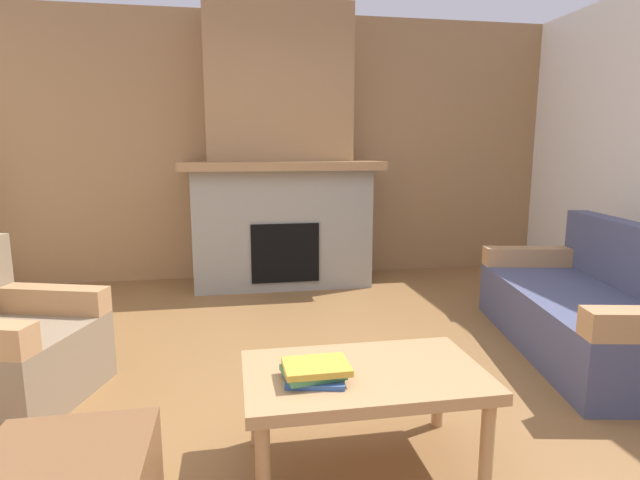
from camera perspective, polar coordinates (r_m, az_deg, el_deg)
ground at (r=2.79m, az=1.32°, el=-18.48°), size 9.00×9.00×0.00m
wall_back_wood_panel at (r=5.42m, az=-4.94°, el=10.23°), size 6.00×0.12×2.70m
fireplace at (r=5.05m, az=-4.53°, el=8.14°), size 1.90×0.82×2.70m
couch at (r=3.85m, az=28.46°, el=-6.96°), size 1.17×1.93×0.85m
armchair at (r=3.23m, az=-32.40°, el=-10.29°), size 0.95×0.95×0.85m
coffee_table at (r=2.20m, az=4.98°, el=-15.75°), size 1.00×0.60×0.43m
book_stack_near_edge at (r=2.07m, az=-0.57°, el=-14.65°), size 0.27×0.23×0.07m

